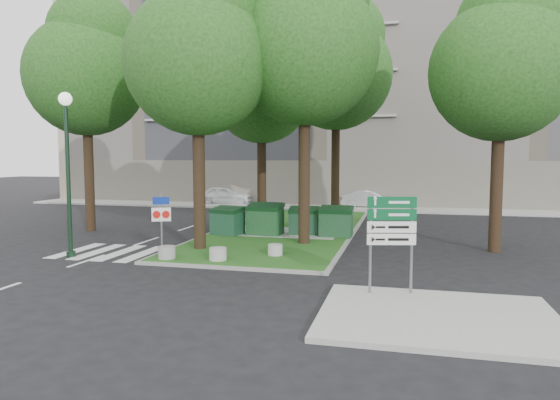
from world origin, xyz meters
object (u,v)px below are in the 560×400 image
(street_lamp, at_px, (67,154))
(car_white, at_px, (225,195))
(tree_street_left, at_px, (88,65))
(dumpster_a, at_px, (227,221))
(bollard_left, at_px, (167,252))
(car_silver, at_px, (369,199))
(tree_median_far, at_px, (338,63))
(bollard_mid, at_px, (218,254))
(litter_bin, at_px, (346,214))
(bollard_right, at_px, (275,250))
(traffic_sign_pole, at_px, (161,216))
(tree_median_mid, at_px, (264,84))
(dumpster_c, at_px, (304,221))
(dumpster_d, at_px, (336,222))
(directional_sign, at_px, (391,229))
(tree_street_right, at_px, (504,58))
(tree_median_near_left, at_px, (200,49))
(tree_median_near_right, at_px, (307,37))
(dumpster_b, at_px, (265,219))

(street_lamp, height_order, car_white, street_lamp)
(tree_street_left, relative_size, dumpster_a, 7.34)
(bollard_left, relative_size, car_silver, 0.15)
(tree_median_far, height_order, car_white, tree_median_far)
(bollard_left, distance_m, bollard_mid, 1.74)
(tree_median_far, bearing_deg, dumpster_a, -122.17)
(dumpster_a, xyz_separation_m, litter_bin, (4.50, 5.73, -0.20))
(car_silver, bearing_deg, tree_street_left, 135.90)
(bollard_right, distance_m, traffic_sign_pole, 4.20)
(tree_median_mid, distance_m, tree_median_far, 4.59)
(bollard_right, bearing_deg, street_lamp, -168.30)
(dumpster_c, distance_m, bollard_right, 4.82)
(traffic_sign_pole, bearing_deg, dumpster_d, 18.21)
(bollard_left, bearing_deg, tree_median_mid, 83.89)
(dumpster_a, bearing_deg, tree_median_mid, 91.98)
(dumpster_a, bearing_deg, bollard_mid, -58.75)
(directional_sign, bearing_deg, litter_bin, 87.67)
(tree_street_right, xyz_separation_m, dumpster_c, (-7.53, 1.66, -6.29))
(tree_median_far, height_order, litter_bin, tree_median_far)
(dumpster_d, relative_size, car_silver, 0.38)
(tree_street_left, height_order, bollard_left, tree_street_left)
(dumpster_a, distance_m, car_silver, 14.61)
(bollard_mid, bearing_deg, traffic_sign_pole, 161.12)
(tree_median_mid, bearing_deg, car_white, 119.37)
(tree_median_near_left, relative_size, tree_street_right, 1.05)
(dumpster_a, bearing_deg, dumpster_c, 30.28)
(tree_median_far, distance_m, dumpster_a, 10.60)
(bollard_left, bearing_deg, directional_sign, -18.93)
(litter_bin, bearing_deg, car_silver, 85.43)
(tree_median_near_right, relative_size, bollard_left, 20.21)
(dumpster_b, bearing_deg, tree_street_left, -174.34)
(tree_median_near_left, xyz_separation_m, tree_median_far, (3.70, 9.50, 1.00))
(dumpster_d, distance_m, traffic_sign_pole, 7.43)
(dumpster_b, xyz_separation_m, litter_bin, (2.90, 5.38, -0.27))
(tree_median_near_right, height_order, bollard_mid, tree_median_near_right)
(tree_median_near_left, bearing_deg, traffic_sign_pole, -135.95)
(dumpster_a, bearing_deg, dumpster_b, 26.86)
(bollard_left, distance_m, car_white, 19.64)
(tree_median_far, xyz_separation_m, dumpster_b, (-2.33, -5.89, -7.54))
(dumpster_c, relative_size, street_lamp, 0.24)
(tree_median_far, bearing_deg, street_lamp, -123.78)
(dumpster_a, distance_m, dumpster_b, 1.64)
(dumpster_d, xyz_separation_m, directional_sign, (2.46, -8.43, 0.97))
(tree_median_mid, xyz_separation_m, traffic_sign_pole, (-1.60, -7.57, -5.57))
(tree_street_left, bearing_deg, traffic_sign_pole, -37.75)
(tree_median_near_left, xyz_separation_m, bollard_mid, (1.32, -1.89, -7.00))
(directional_sign, bearing_deg, traffic_sign_pole, 143.17)
(dumpster_d, xyz_separation_m, bollard_mid, (-3.10, -5.76, -0.42))
(dumpster_c, distance_m, directional_sign, 9.60)
(dumpster_a, bearing_deg, litter_bin, 66.44)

